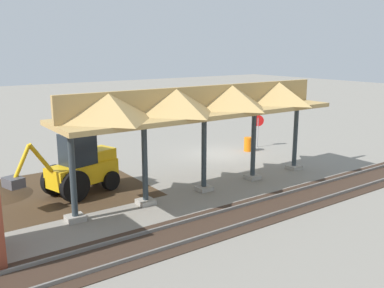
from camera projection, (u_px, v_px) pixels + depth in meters
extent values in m
plane|color=gray|center=(221.00, 155.00, 26.84)|extent=(120.00, 120.00, 0.00)
cube|color=#42301E|center=(40.00, 194.00, 19.60)|extent=(9.39, 7.00, 0.01)
cube|color=#9E998E|center=(294.00, 167.00, 23.63)|extent=(0.70, 0.70, 0.20)
cylinder|color=#2D383D|center=(295.00, 137.00, 23.26)|extent=(0.24, 0.24, 3.60)
cube|color=#9E998E|center=(252.00, 177.00, 21.87)|extent=(0.70, 0.70, 0.20)
cylinder|color=#2D383D|center=(253.00, 144.00, 21.49)|extent=(0.24, 0.24, 3.60)
cube|color=#9E998E|center=(204.00, 188.00, 20.10)|extent=(0.70, 0.70, 0.20)
cylinder|color=#2D383D|center=(204.00, 153.00, 19.73)|extent=(0.24, 0.24, 3.60)
cube|color=#9E998E|center=(146.00, 202.00, 18.34)|extent=(0.70, 0.70, 0.20)
cylinder|color=#2D383D|center=(145.00, 164.00, 17.96)|extent=(0.24, 0.24, 3.60)
cube|color=#9E998E|center=(75.00, 218.00, 16.57)|extent=(0.70, 0.70, 0.20)
cylinder|color=#2D383D|center=(73.00, 176.00, 16.20)|extent=(0.24, 0.24, 3.60)
cube|color=tan|center=(204.00, 112.00, 19.31)|extent=(13.67, 3.20, 0.20)
cube|color=tan|center=(204.00, 98.00, 19.17)|extent=(13.67, 0.20, 1.10)
pyramid|color=tan|center=(277.00, 92.00, 21.81)|extent=(2.81, 3.20, 1.10)
pyramid|color=tan|center=(231.00, 96.00, 20.05)|extent=(2.81, 3.20, 1.10)
pyramid|color=tan|center=(175.00, 100.00, 18.28)|extent=(2.81, 3.20, 1.10)
pyramid|color=tan|center=(108.00, 106.00, 16.52)|extent=(2.81, 3.20, 1.10)
cube|color=slate|center=(320.00, 184.00, 20.80)|extent=(60.00, 0.08, 0.15)
cube|color=slate|center=(345.00, 192.00, 19.66)|extent=(60.00, 0.08, 0.15)
cube|color=#38281E|center=(332.00, 189.00, 20.24)|extent=(60.00, 2.58, 0.03)
cylinder|color=gray|center=(258.00, 133.00, 28.66)|extent=(0.06, 0.06, 1.99)
cylinder|color=red|center=(258.00, 121.00, 28.48)|extent=(0.61, 0.50, 0.76)
cube|color=#EAB214|center=(83.00, 173.00, 19.58)|extent=(3.43, 2.12, 0.90)
cube|color=#1E262D|center=(78.00, 149.00, 19.17)|extent=(1.57, 1.48, 1.40)
cube|color=#EAB214|center=(100.00, 154.00, 20.20)|extent=(1.41, 1.36, 0.50)
cylinder|color=black|center=(56.00, 180.00, 19.34)|extent=(1.43, 0.67, 1.40)
cylinder|color=black|center=(75.00, 186.00, 18.47)|extent=(1.43, 0.67, 1.40)
cylinder|color=black|center=(93.00, 175.00, 20.91)|extent=(0.95, 0.53, 0.90)
cylinder|color=black|center=(111.00, 180.00, 20.12)|extent=(0.95, 0.53, 0.90)
cylinder|color=#EAB214|center=(41.00, 158.00, 17.77)|extent=(1.07, 0.46, 1.41)
cylinder|color=#EAB214|center=(21.00, 163.00, 17.12)|extent=(0.95, 0.41, 1.48)
cube|color=#47474C|center=(13.00, 182.00, 16.97)|extent=(0.80, 0.93, 0.40)
cylinder|color=orange|center=(248.00, 144.00, 27.65)|extent=(0.56, 0.56, 0.90)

